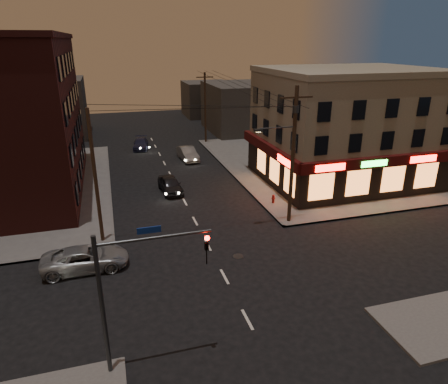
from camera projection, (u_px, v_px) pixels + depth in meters
name	position (u px, v px, depth m)	size (l,w,h in m)	color
ground	(225.00, 277.00, 23.40)	(120.00, 120.00, 0.00)	black
sidewalk_ne	(329.00, 162.00, 45.13)	(24.00, 28.00, 0.15)	#514F4C
pizza_building	(346.00, 126.00, 37.71)	(15.85, 12.85, 10.50)	gray
brick_apartment	(0.00, 119.00, 34.24)	(12.00, 20.00, 13.00)	#401614
bg_building_ne_a	(242.00, 107.00, 59.89)	(10.00, 12.00, 7.00)	#3F3D3A
bg_building_nw	(52.00, 108.00, 56.19)	(9.00, 10.00, 8.00)	#3F3D3A
bg_building_ne_b	(207.00, 99.00, 72.09)	(8.00, 8.00, 6.00)	#3F3D3A
utility_pole_main	(292.00, 149.00, 28.30)	(4.20, 0.44, 10.00)	#382619
utility_pole_far	(205.00, 108.00, 52.21)	(0.26, 0.26, 9.00)	#382619
utility_pole_west	(95.00, 178.00, 25.77)	(0.24, 0.24, 9.00)	#382619
traffic_signal	(128.00, 284.00, 15.43)	(4.49, 0.32, 6.47)	#333538
suv_cross	(85.00, 258.00, 23.98)	(2.34, 5.06, 1.41)	gray
sedan_near	(170.00, 185.00, 36.14)	(1.72, 4.26, 1.45)	black
sedan_mid	(188.00, 154.00, 45.85)	(1.59, 4.57, 1.51)	slate
sedan_far	(141.00, 144.00, 50.64)	(1.81, 4.45, 1.29)	#1D1F3A
fire_hydrant	(273.00, 198.00, 33.46)	(0.33, 0.33, 0.73)	maroon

